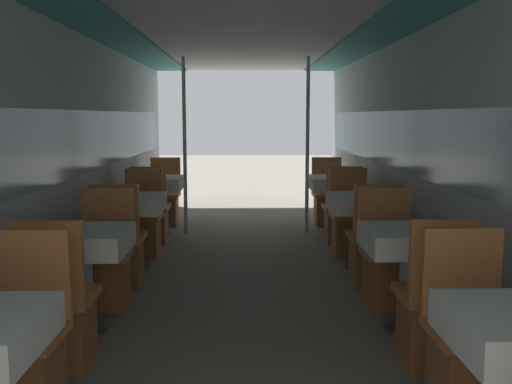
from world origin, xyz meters
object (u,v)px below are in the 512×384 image
object	(u,v)px
chair_right_near_1	(433,318)
chair_left_near_1	(59,321)
chair_right_near_3	(341,219)
chair_right_far_3	(328,204)
dining_table_right_3	(334,186)
dining_table_left_3	(158,187)
support_pole_left_3	(185,147)
dining_table_left_1	(83,247)
dining_table_left_2	(132,208)
chair_left_far_0	(22,361)
support_pole_right_3	(307,146)
chair_left_near_3	(151,219)
dining_table_right_1	(409,246)
chair_right_far_2	(350,228)
chair_left_near_2	(120,253)
chair_right_far_1	(388,269)
chair_left_far_1	(105,270)
chair_left_far_3	(165,205)
chair_left_far_2	(143,229)
chair_right_near_2	(372,252)
dining_table_right_2	(361,207)
chair_right_far_0	(470,358)

from	to	relation	value
chair_right_near_1	chair_left_near_1	bearing A→B (deg)	180.00
chair_right_near_3	chair_right_far_3	world-z (taller)	same
chair_left_near_1	dining_table_right_3	size ratio (longest dim) A/B	1.27
dining_table_left_3	support_pole_left_3	distance (m)	0.61
dining_table_left_1	dining_table_left_2	size ratio (longest dim) A/B	1.00
chair_left_near_1	dining_table_left_3	xyz separation A→B (m)	(-0.00, 3.85, 0.31)
chair_left_far_0	support_pole_right_3	world-z (taller)	support_pole_right_3
chair_left_near_3	dining_table_right_1	world-z (taller)	chair_left_near_3
chair_right_near_1	dining_table_right_1	bearing A→B (deg)	90.00
chair_right_far_2	dining_table_left_1	bearing A→B (deg)	44.82
chair_left_near_2	chair_right_near_3	xyz separation A→B (m)	(2.21, 1.65, 0.00)
chair_left_near_2	chair_right_far_1	distance (m)	2.28
chair_left_near_2	chair_right_far_3	world-z (taller)	same
chair_left_far_1	dining_table_left_3	distance (m)	2.77
chair_left_far_3	chair_left_far_2	bearing A→B (deg)	90.00
dining_table_left_1	dining_table_left_2	world-z (taller)	same
dining_table_left_1	dining_table_right_1	xyz separation A→B (m)	(2.21, 0.00, 0.00)
support_pole_left_3	chair_left_far_3	bearing A→B (deg)	122.11
dining_table_left_2	chair_right_far_2	world-z (taller)	chair_right_far_2
dining_table_left_1	chair_left_near_1	distance (m)	0.63
support_pole_left_3	chair_right_far_1	distance (m)	3.43
chair_right_near_1	chair_left_near_2	bearing A→B (deg)	143.27
chair_left_near_2	support_pole_right_3	distance (m)	3.00
chair_left_near_1	chair_left_near_3	size ratio (longest dim) A/B	1.00
chair_left_far_3	chair_right_near_2	size ratio (longest dim) A/B	1.00
chair_left_far_0	chair_right_far_2	world-z (taller)	same
dining_table_left_2	dining_table_right_1	world-z (taller)	same
chair_left_near_3	chair_right_far_2	xyz separation A→B (m)	(2.21, -0.56, 0.00)
chair_left_far_3	chair_right_far_1	xyz separation A→B (m)	(2.21, -3.30, 0.00)
chair_left_far_1	chair_left_far_2	bearing A→B (deg)	-90.00
chair_right_far_3	support_pole_right_3	bearing A→B (deg)	57.89
chair_left_far_2	support_pole_right_3	distance (m)	2.32
dining_table_left_3	dining_table_right_2	world-z (taller)	same
chair_left_near_2	support_pole_right_3	size ratio (longest dim) A/B	0.42
chair_right_near_3	dining_table_left_1	bearing A→B (deg)	-128.78
chair_right_far_1	chair_right_far_3	bearing A→B (deg)	-90.00
chair_left_far_1	chair_left_far_3	size ratio (longest dim) A/B	1.00
chair_right_near_2	dining_table_right_3	bearing A→B (deg)	90.00
chair_right_far_0	chair_left_far_0	bearing A→B (deg)	0.00
chair_right_far_0	chair_right_near_1	xyz separation A→B (m)	(0.00, 0.56, 0.00)
chair_left_far_0	dining_table_left_1	world-z (taller)	chair_left_far_0
chair_right_far_0	dining_table_right_3	size ratio (longest dim) A/B	1.27
chair_right_near_1	chair_right_far_3	bearing A→B (deg)	90.00
dining_table_left_1	dining_table_right_1	world-z (taller)	same
chair_left_near_1	chair_right_far_3	world-z (taller)	same
dining_table_right_2	dining_table_right_3	world-z (taller)	same
chair_left_near_3	dining_table_right_2	distance (m)	2.49
chair_left_near_3	chair_right_near_2	size ratio (longest dim) A/B	1.00
chair_left_near_2	chair_left_near_3	world-z (taller)	same
chair_left_near_3	dining_table_right_3	size ratio (longest dim) A/B	1.27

